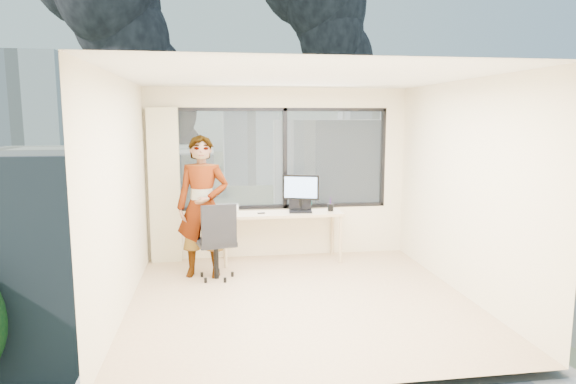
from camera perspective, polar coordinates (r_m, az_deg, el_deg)
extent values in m
cube|color=tan|center=(6.09, 1.42, -12.16)|extent=(4.00, 4.00, 0.01)
cube|color=white|center=(5.72, 1.52, 13.03)|extent=(4.00, 4.00, 0.01)
cube|color=beige|center=(3.84, 6.63, -4.31)|extent=(4.00, 0.01, 2.60)
cube|color=beige|center=(5.77, -18.51, -0.40)|extent=(0.01, 4.00, 2.60)
cube|color=beige|center=(6.41, 19.36, 0.41)|extent=(0.01, 4.00, 2.60)
cube|color=#F1E6BC|center=(7.59, -13.95, 0.69)|extent=(0.45, 0.14, 2.30)
cube|color=#D4B48E|center=(7.55, -0.74, -5.09)|extent=(1.80, 0.60, 0.75)
imported|color=#2D2D33|center=(6.81, -9.75, -1.67)|extent=(0.77, 0.57, 1.92)
cube|color=white|center=(7.65, -6.96, -1.79)|extent=(0.35, 0.30, 0.08)
cube|color=black|center=(7.36, -3.09, -2.42)|extent=(0.12, 0.08, 0.01)
cylinder|color=black|center=(7.56, 4.90, -1.77)|extent=(0.11, 0.11, 0.11)
ellipsoid|color=#0C483F|center=(7.68, 1.88, -1.30)|extent=(0.26, 0.17, 0.19)
cube|color=#515B3D|center=(126.65, -7.96, 1.06)|extent=(400.00, 400.00, 0.04)
cube|color=beige|center=(37.63, -20.62, -6.15)|extent=(16.00, 12.00, 14.00)
cube|color=silver|center=(46.23, 7.98, -1.76)|extent=(14.00, 13.00, 16.00)
cube|color=silver|center=(106.23, -27.33, 6.37)|extent=(14.00, 14.00, 28.00)
cube|color=silver|center=(125.94, -4.43, 7.92)|extent=(13.00, 13.00, 30.00)
cube|color=silver|center=(152.73, 9.12, 7.18)|extent=(15.00, 15.00, 26.00)
cube|color=silver|center=(166.51, -29.38, 5.62)|extent=(16.00, 14.00, 22.00)
ellipsoid|color=slate|center=(347.06, -28.63, 4.77)|extent=(288.00, 216.00, 90.00)
ellipsoid|color=slate|center=(341.30, 8.79, 5.66)|extent=(300.00, 220.00, 96.00)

